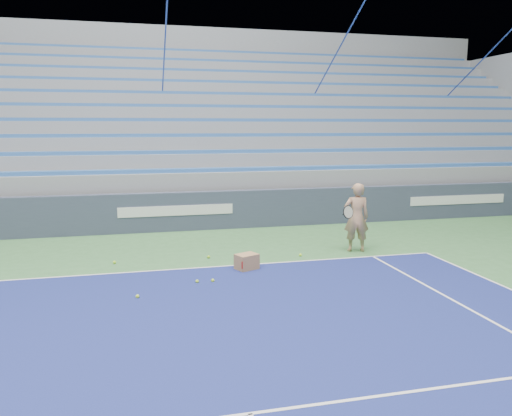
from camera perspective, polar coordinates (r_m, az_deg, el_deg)
The scene contains 10 objects.
sponsor_barrier at distance 14.32m, azimuth -9.12°, elevation -0.39°, with size 30.00×0.32×1.10m.
bleachers at distance 19.84m, azimuth -10.56°, elevation 7.48°, with size 31.00×9.15×7.30m.
tennis_player at distance 11.98m, azimuth 11.39°, elevation -1.06°, with size 0.94×0.87×1.63m.
ball_box at distance 10.39m, azimuth -1.06°, elevation -6.17°, with size 0.53×0.48×0.33m.
tennis_ball_0 at distance 11.26m, azimuth -15.87°, elevation -5.98°, with size 0.07×0.07×0.07m, color #C1F131.
tennis_ball_1 at distance 8.97m, azimuth -13.39°, elevation -9.81°, with size 0.07×0.07×0.07m, color #C1F131.
tennis_ball_2 at distance 11.32m, azimuth -5.44°, elevation -5.58°, with size 0.07×0.07×0.07m, color #C1F131.
tennis_ball_3 at distance 9.61m, azimuth -6.74°, elevation -8.33°, with size 0.07×0.07×0.07m, color #C1F131.
tennis_ball_4 at distance 9.63m, azimuth -4.96°, elevation -8.25°, with size 0.07×0.07×0.07m, color #C1F131.
tennis_ball_5 at distance 11.48m, azimuth 5.10°, elevation -5.36°, with size 0.07×0.07×0.07m, color #C1F131.
Camera 1 is at (-1.04, 1.80, 2.93)m, focal length 35.00 mm.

